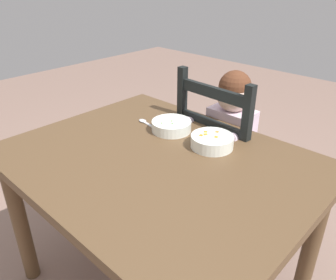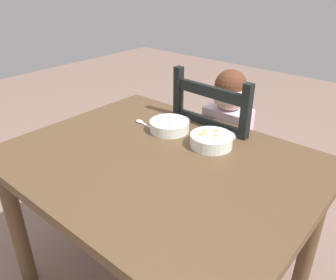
# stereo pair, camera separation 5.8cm
# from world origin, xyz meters

# --- Properties ---
(dining_table) EXTENTS (1.19, 0.93, 0.72)m
(dining_table) POSITION_xyz_m (0.00, 0.00, 0.62)
(dining_table) COLOR brown
(dining_table) RESTS_ON ground
(dining_chair) EXTENTS (0.44, 0.44, 0.97)m
(dining_chair) POSITION_xyz_m (-0.02, 0.51, 0.46)
(dining_chair) COLOR black
(dining_chair) RESTS_ON ground
(child_figure) EXTENTS (0.32, 0.31, 0.96)m
(child_figure) POSITION_xyz_m (-0.01, 0.51, 0.63)
(child_figure) COLOR silver
(child_figure) RESTS_ON ground
(bowl_of_peas) EXTENTS (0.18, 0.18, 0.05)m
(bowl_of_peas) POSITION_xyz_m (-0.13, 0.21, 0.75)
(bowl_of_peas) COLOR white
(bowl_of_peas) RESTS_ON dining_table
(bowl_of_carrots) EXTENTS (0.18, 0.18, 0.05)m
(bowl_of_carrots) POSITION_xyz_m (0.10, 0.21, 0.75)
(bowl_of_carrots) COLOR white
(bowl_of_carrots) RESTS_ON dining_table
(spoon) EXTENTS (0.14, 0.04, 0.01)m
(spoon) POSITION_xyz_m (-0.28, 0.19, 0.73)
(spoon) COLOR silver
(spoon) RESTS_ON dining_table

